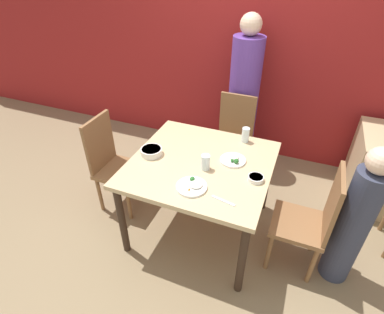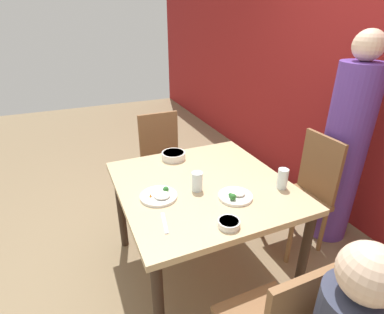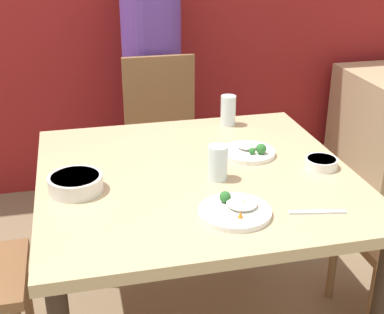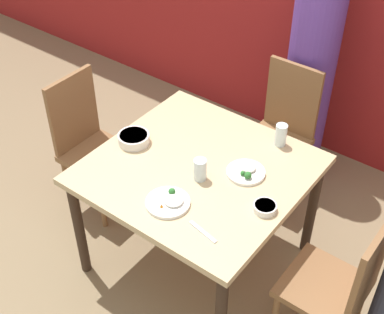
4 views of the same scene
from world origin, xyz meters
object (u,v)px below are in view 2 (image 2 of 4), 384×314
Objects in this scene: chair_adult_spot at (305,191)px; person_adult at (343,151)px; bowl_curry at (174,155)px; plate_rice_adult at (236,196)px; glass_water_tall at (197,181)px.

person_adult is at bearing 90.00° from chair_adult_spot.
bowl_curry is 0.87× the size of plate_rice_adult.
bowl_curry is 1.46× the size of glass_water_tall.
chair_adult_spot is 7.63× the size of glass_water_tall.
person_adult is 13.54× the size of glass_water_tall.
chair_adult_spot is 4.54× the size of plate_rice_adult.
chair_adult_spot is 0.85m from plate_rice_adult.
plate_rice_adult is (0.66, 0.16, -0.02)m from bowl_curry.
glass_water_tall is (0.49, -0.02, 0.03)m from bowl_curry.
chair_adult_spot reaches higher than bowl_curry.
person_adult is (0.00, 0.33, 0.29)m from chair_adult_spot.
plate_rice_adult is 0.26m from glass_water_tall.
glass_water_tall is (-0.18, -0.18, 0.05)m from plate_rice_adult.
person_adult reaches higher than bowl_curry.
glass_water_tall is at bearing -134.51° from plate_rice_adult.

